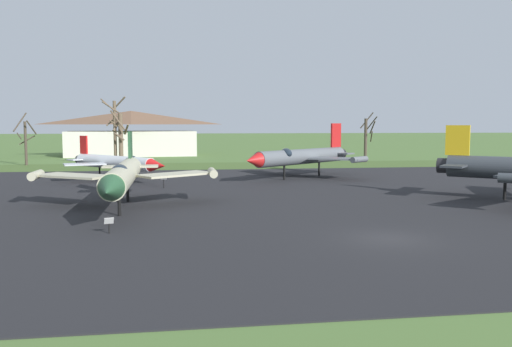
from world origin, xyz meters
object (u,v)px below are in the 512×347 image
object	(u,v)px
info_placard_front_right	(109,224)
jet_fighter_rear_center	(301,156)
jet_fighter_front_right	(123,176)
info_placard_rear_left	(164,180)
visitor_building	(132,134)
jet_fighter_rear_left	(117,162)

from	to	relation	value
info_placard_front_right	jet_fighter_rear_center	bearing A→B (deg)	58.27
jet_fighter_front_right	jet_fighter_rear_center	world-z (taller)	jet_fighter_rear_center
jet_fighter_front_right	jet_fighter_rear_center	size ratio (longest dim) A/B	1.24
jet_fighter_front_right	info_placard_rear_left	bearing A→B (deg)	78.62
jet_fighter_rear_center	visitor_building	xyz separation A→B (m)	(-21.52, 44.60, 1.65)
jet_fighter_rear_left	visitor_building	distance (m)	44.94
info_placard_front_right	jet_fighter_rear_left	xyz separation A→B (m)	(-2.59, 26.45, 1.39)
info_placard_rear_left	info_placard_front_right	bearing A→B (deg)	-96.54
jet_fighter_rear_center	info_placard_rear_left	xyz separation A→B (m)	(-14.24, -7.06, -1.62)
jet_fighter_front_right	jet_fighter_rear_left	distance (m)	18.61
jet_fighter_rear_center	jet_fighter_rear_left	xyz separation A→B (m)	(-19.08, -0.23, -0.42)
jet_fighter_front_right	info_placard_front_right	bearing A→B (deg)	-89.36
jet_fighter_rear_center	info_placard_rear_left	bearing A→B (deg)	-153.64
jet_fighter_rear_left	visitor_building	bearing A→B (deg)	93.12
info_placard_front_right	info_placard_rear_left	world-z (taller)	info_placard_rear_left
info_placard_rear_left	visitor_building	distance (m)	52.27
jet_fighter_rear_center	jet_fighter_rear_left	world-z (taller)	jet_fighter_rear_center
info_placard_front_right	jet_fighter_front_right	bearing A→B (deg)	90.64
jet_fighter_rear_left	jet_fighter_rear_center	bearing A→B (deg)	0.68
jet_fighter_rear_left	visitor_building	xyz separation A→B (m)	(-2.44, 44.83, 2.07)
jet_fighter_rear_center	info_placard_front_right	bearing A→B (deg)	-121.73
jet_fighter_front_right	jet_fighter_rear_center	distance (m)	24.97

